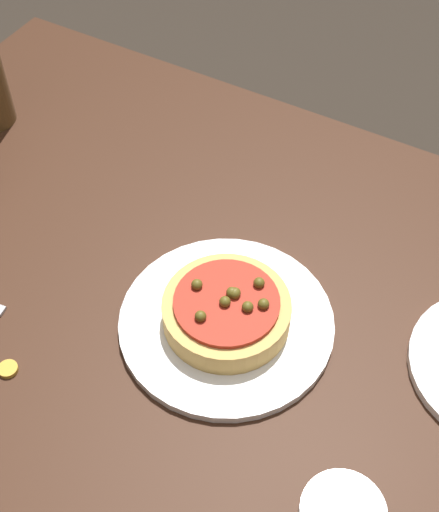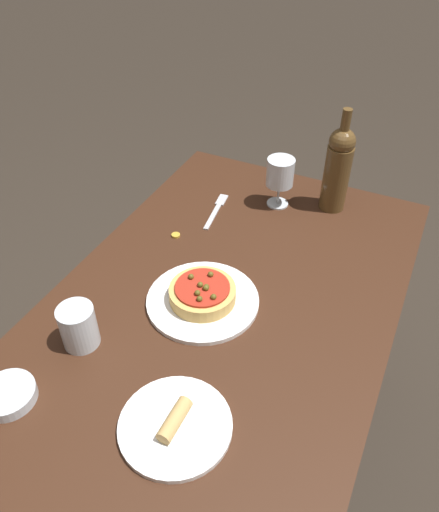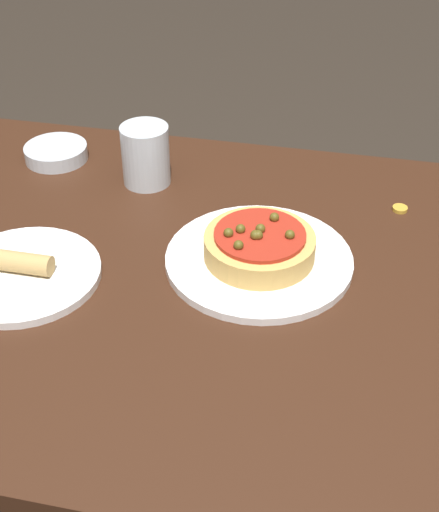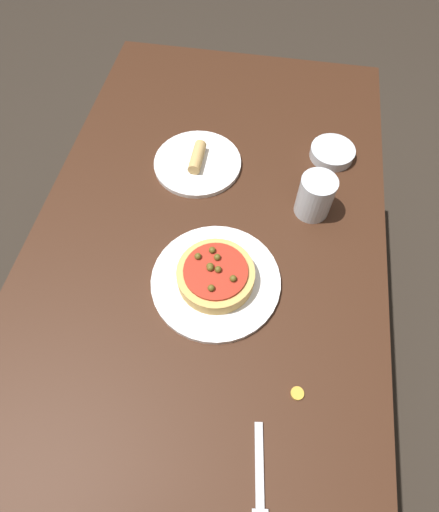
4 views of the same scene
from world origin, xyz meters
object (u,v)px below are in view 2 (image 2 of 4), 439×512
object	(u,v)px
wine_bottle	(338,167)
side_plate	(175,425)
bottle_cap	(176,235)
dinner_plate	(203,301)
fork	(217,209)
pizza	(203,293)
wine_glass	(280,173)
water_cup	(78,326)
side_bowl	(8,395)
dining_table	(205,354)

from	to	relation	value
wine_bottle	side_plate	size ratio (longest dim) A/B	1.42
side_plate	bottle_cap	distance (m)	0.59
dinner_plate	fork	distance (m)	0.39
pizza	wine_glass	bearing A→B (deg)	178.01
pizza	fork	world-z (taller)	pizza
wine_glass	wine_bottle	bearing A→B (deg)	111.03
water_cup	bottle_cap	distance (m)	0.42
fork	wine_glass	bearing A→B (deg)	-63.34
dinner_plate	side_plate	size ratio (longest dim) A/B	1.24
dinner_plate	side_plate	xyz separation A→B (m)	(0.32, 0.10, 0.00)
pizza	water_cup	distance (m)	0.29
pizza	bottle_cap	world-z (taller)	pizza
wine_bottle	side_bowl	size ratio (longest dim) A/B	2.79
wine_bottle	side_bowl	world-z (taller)	wine_bottle
dining_table	fork	size ratio (longest dim) A/B	7.91
water_cup	side_bowl	distance (m)	0.19
side_bowl	fork	distance (m)	0.77
dinner_plate	wine_bottle	xyz separation A→B (m)	(-0.52, 0.17, 0.13)
dinner_plate	wine_glass	xyz separation A→B (m)	(-0.47, 0.02, 0.10)
fork	side_plate	world-z (taller)	side_plate
wine_glass	side_plate	size ratio (longest dim) A/B	0.70
pizza	side_plate	world-z (taller)	pizza
fork	wine_bottle	bearing A→B (deg)	-69.71
dining_table	wine_bottle	world-z (taller)	wine_bottle
pizza	wine_glass	xyz separation A→B (m)	(-0.47, 0.02, 0.08)
dining_table	water_cup	size ratio (longest dim) A/B	14.29
pizza	wine_glass	size ratio (longest dim) A/B	1.04
wine_glass	bottle_cap	distance (m)	0.35
dinner_plate	wine_bottle	bearing A→B (deg)	162.38
water_cup	fork	size ratio (longest dim) A/B	0.55
wine_glass	dinner_plate	bearing A→B (deg)	-2.01
wine_bottle	water_cup	bearing A→B (deg)	-25.20
wine_bottle	water_cup	size ratio (longest dim) A/B	3.05
dining_table	wine_glass	distance (m)	0.57
dining_table	bottle_cap	xyz separation A→B (m)	(-0.27, -0.23, 0.10)
wine_glass	bottle_cap	size ratio (longest dim) A/B	6.36
side_plate	water_cup	bearing A→B (deg)	-107.94
side_bowl	fork	xyz separation A→B (m)	(-0.76, 0.09, -0.01)
wine_glass	water_cup	world-z (taller)	wine_glass
bottle_cap	water_cup	bearing A→B (deg)	-0.06
side_plate	dining_table	bearing A→B (deg)	-165.68
fork	bottle_cap	bearing A→B (deg)	155.47
wine_bottle	dining_table	bearing A→B (deg)	-11.99
side_plate	side_bowl	bearing A→B (deg)	-75.13
wine_glass	fork	size ratio (longest dim) A/B	0.83
wine_glass	dining_table	bearing A→B (deg)	2.55
pizza	wine_bottle	world-z (taller)	wine_bottle
pizza	fork	distance (m)	0.39
dining_table	water_cup	distance (m)	0.31
dinner_plate	water_cup	xyz separation A→B (m)	(0.22, -0.19, 0.04)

